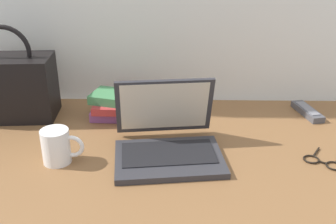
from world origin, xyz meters
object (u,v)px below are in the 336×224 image
object	(u,v)px
eyeglasses	(323,162)
handbag	(10,86)
coffee_mug	(57,146)
remote_control_near	(307,111)
laptop	(167,140)
book_stack	(119,105)

from	to	relation	value
eyeglasses	handbag	size ratio (longest dim) A/B	0.41
coffee_mug	eyeglasses	distance (m)	0.76
eyeglasses	remote_control_near	bearing A→B (deg)	81.19
coffee_mug	handbag	bearing A→B (deg)	128.26
coffee_mug	remote_control_near	xyz separation A→B (m)	(0.81, 0.34, -0.04)
remote_control_near	handbag	distance (m)	1.06
laptop	remote_control_near	size ratio (longest dim) A/B	2.03
coffee_mug	book_stack	size ratio (longest dim) A/B	0.58
eyeglasses	handbag	distance (m)	1.05
coffee_mug	book_stack	xyz separation A→B (m)	(0.14, 0.31, -0.01)
coffee_mug	handbag	distance (m)	0.39
laptop	eyeglasses	size ratio (longest dim) A/B	2.48
eyeglasses	book_stack	world-z (taller)	book_stack
book_stack	remote_control_near	bearing A→B (deg)	2.96
handbag	laptop	bearing A→B (deg)	-24.23
laptop	coffee_mug	distance (m)	0.32
handbag	coffee_mug	bearing A→B (deg)	-51.74
laptop	book_stack	bearing A→B (deg)	125.05
laptop	book_stack	world-z (taller)	laptop
coffee_mug	book_stack	distance (m)	0.34
book_stack	laptop	bearing A→B (deg)	-54.95
laptop	eyeglasses	bearing A→B (deg)	-6.08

